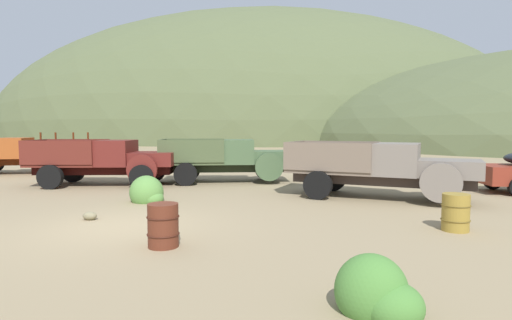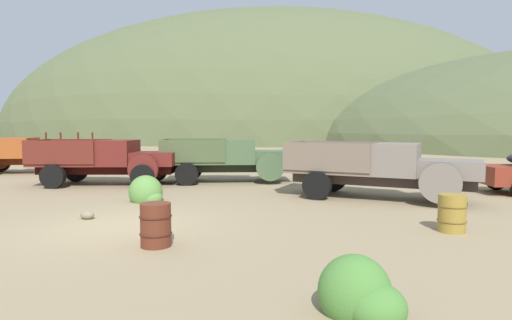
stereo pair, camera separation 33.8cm
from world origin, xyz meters
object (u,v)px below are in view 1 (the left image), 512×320
object	(u,v)px
truck_oxide_orange	(17,155)
oil_drum_foreground	(456,212)
truck_oxblood	(113,161)
truck_weathered_green	(234,159)
truck_primer_gray	(391,169)
oil_drum_spare	(163,225)

from	to	relation	value
truck_oxide_orange	oil_drum_foreground	xyz separation A→B (m)	(18.98, -9.09, -0.57)
truck_oxide_orange	truck_oxblood	size ratio (longest dim) A/B	1.09
truck_weathered_green	oil_drum_foreground	world-z (taller)	truck_weathered_green
truck_oxide_orange	oil_drum_foreground	size ratio (longest dim) A/B	7.67
truck_weathered_green	oil_drum_foreground	distance (m)	10.46
truck_oxblood	oil_drum_foreground	world-z (taller)	truck_oxblood
truck_oxblood	truck_weathered_green	bearing A→B (deg)	10.60
truck_primer_gray	truck_oxide_orange	bearing A→B (deg)	179.87
truck_oxblood	oil_drum_foreground	xyz separation A→B (m)	(11.77, -5.88, -0.58)
truck_oxblood	oil_drum_foreground	bearing A→B (deg)	-37.35
truck_weathered_green	truck_primer_gray	bearing A→B (deg)	-42.97
truck_primer_gray	oil_drum_foreground	size ratio (longest dim) A/B	7.43
truck_weathered_green	truck_primer_gray	world-z (taller)	same
truck_oxide_orange	truck_oxblood	xyz separation A→B (m)	(7.21, -3.22, 0.01)
oil_drum_foreground	oil_drum_spare	world-z (taller)	oil_drum_spare
truck_oxide_orange	truck_weathered_green	distance (m)	12.05
truck_oxblood	truck_weathered_green	size ratio (longest dim) A/B	1.02
truck_oxide_orange	truck_primer_gray	world-z (taller)	truck_oxide_orange
truck_primer_gray	truck_weathered_green	bearing A→B (deg)	165.35
truck_oxide_orange	truck_weathered_green	bearing A→B (deg)	154.25
truck_primer_gray	oil_drum_foreground	distance (m)	4.39
truck_oxblood	truck_weathered_green	xyz separation A→B (m)	(4.76, 1.87, 0.01)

